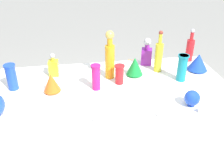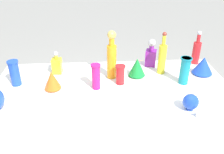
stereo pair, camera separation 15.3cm
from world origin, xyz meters
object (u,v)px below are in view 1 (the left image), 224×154
at_px(tall_bottle_2, 159,56).
at_px(slender_vase_1, 11,76).
at_px(tall_bottle_0, 110,57).
at_px(slender_vase_0, 182,67).
at_px(fluted_vase_2, 51,83).
at_px(round_bowl_1, 192,98).
at_px(cardboard_box_behind_left, 142,80).
at_px(square_decanter_1, 147,53).
at_px(slender_vase_2, 96,76).
at_px(fluted_vase_0, 198,62).
at_px(tall_bottle_1, 190,48).
at_px(fluted_vase_1, 135,66).
at_px(square_decanter_0, 54,67).
at_px(slender_vase_3, 119,74).

xyz_separation_m(tall_bottle_2, slender_vase_1, (-1.27, -0.14, -0.04)).
xyz_separation_m(tall_bottle_0, slender_vase_1, (-0.81, -0.08, -0.08)).
relative_size(slender_vase_0, fluted_vase_2, 1.47).
height_order(tall_bottle_2, fluted_vase_2, tall_bottle_2).
bearing_deg(tall_bottle_0, round_bowl_1, -44.86).
bearing_deg(cardboard_box_behind_left, square_decanter_1, -104.37).
bearing_deg(cardboard_box_behind_left, slender_vase_2, -122.85).
xyz_separation_m(slender_vase_2, fluted_vase_0, (0.97, 0.19, -0.03)).
bearing_deg(tall_bottle_1, fluted_vase_1, -159.36).
xyz_separation_m(slender_vase_2, fluted_vase_1, (0.37, 0.19, -0.03)).
xyz_separation_m(fluted_vase_0, cardboard_box_behind_left, (-0.26, 0.92, -0.67)).
distance_m(square_decanter_0, cardboard_box_behind_left, 1.50).
relative_size(slender_vase_0, round_bowl_1, 1.93).
xyz_separation_m(square_decanter_1, slender_vase_2, (-0.54, -0.41, 0.00)).
relative_size(slender_vase_3, fluted_vase_0, 0.91).
bearing_deg(fluted_vase_0, tall_bottle_1, 86.14).
relative_size(tall_bottle_1, slender_vase_0, 1.41).
xyz_separation_m(tall_bottle_0, square_decanter_1, (0.40, 0.22, -0.09)).
height_order(square_decanter_0, fluted_vase_0, square_decanter_0).
relative_size(tall_bottle_0, tall_bottle_2, 1.10).
relative_size(tall_bottle_0, slender_vase_3, 2.56).
distance_m(square_decanter_0, slender_vase_3, 0.61).
height_order(slender_vase_3, cardboard_box_behind_left, slender_vase_3).
bearing_deg(tall_bottle_1, round_bowl_1, -112.39).
bearing_deg(slender_vase_1, tall_bottle_2, 6.16).
xyz_separation_m(square_decanter_1, fluted_vase_0, (0.44, -0.21, -0.03)).
distance_m(fluted_vase_0, fluted_vase_2, 1.34).
bearing_deg(tall_bottle_2, round_bowl_1, -82.99).
xyz_separation_m(slender_vase_1, fluted_vase_1, (1.04, 0.09, -0.03)).
bearing_deg(square_decanter_1, slender_vase_2, -142.89).
height_order(slender_vase_2, fluted_vase_2, slender_vase_2).
bearing_deg(slender_vase_3, round_bowl_1, -41.22).
distance_m(square_decanter_1, fluted_vase_1, 0.27).
height_order(slender_vase_0, slender_vase_3, slender_vase_0).
bearing_deg(slender_vase_2, tall_bottle_0, 52.40).
xyz_separation_m(tall_bottle_2, cardboard_box_behind_left, (0.12, 0.87, -0.74)).
distance_m(slender_vase_0, slender_vase_1, 1.42).
bearing_deg(round_bowl_1, slender_vase_0, 79.01).
relative_size(tall_bottle_0, slender_vase_0, 1.82).
xyz_separation_m(slender_vase_3, fluted_vase_1, (0.16, 0.13, -0.00)).
distance_m(slender_vase_3, round_bowl_1, 0.62).
xyz_separation_m(tall_bottle_2, square_decanter_1, (-0.06, 0.17, -0.04)).
bearing_deg(round_bowl_1, fluted_vase_2, 161.07).
distance_m(slender_vase_1, slender_vase_2, 0.68).
xyz_separation_m(tall_bottle_0, slender_vase_2, (-0.14, -0.18, -0.08)).
bearing_deg(square_decanter_0, fluted_vase_1, -8.64).
height_order(slender_vase_0, fluted_vase_1, slender_vase_0).
bearing_deg(slender_vase_0, tall_bottle_2, 125.78).
distance_m(square_decanter_1, slender_vase_3, 0.48).
bearing_deg(round_bowl_1, square_decanter_1, 100.22).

